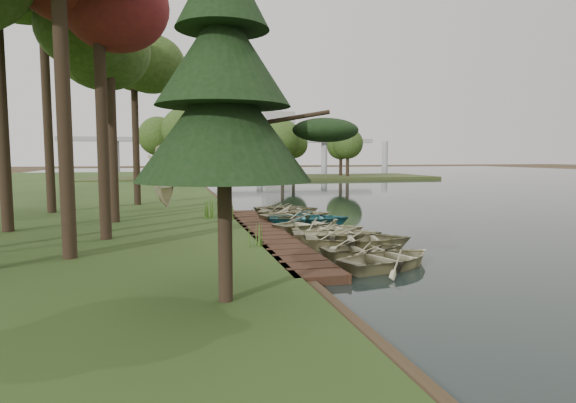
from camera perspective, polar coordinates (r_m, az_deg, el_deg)
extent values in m
plane|color=#3D2F1D|center=(21.03, 1.68, -4.17)|extent=(300.00, 300.00, 0.00)
cube|color=black|center=(53.59, 27.84, 1.10)|extent=(130.00, 200.00, 0.05)
cube|color=#362115|center=(20.65, -2.61, -3.93)|extent=(1.60, 16.00, 0.30)
cube|color=#36411C|center=(71.36, -2.78, 2.82)|extent=(50.00, 14.00, 0.45)
cylinder|color=black|center=(70.68, -21.77, 4.54)|extent=(0.50, 0.50, 4.80)
sphere|color=#314A19|center=(70.74, -21.87, 7.45)|extent=(5.60, 5.60, 5.60)
cylinder|color=black|center=(70.06, -16.35, 4.70)|extent=(0.50, 0.50, 4.80)
sphere|color=#314A19|center=(70.12, -16.43, 7.64)|extent=(5.60, 5.60, 5.60)
cylinder|color=black|center=(70.08, -10.88, 4.82)|extent=(0.50, 0.50, 4.80)
sphere|color=#314A19|center=(70.14, -10.93, 7.77)|extent=(5.60, 5.60, 5.60)
cylinder|color=black|center=(70.73, -5.46, 4.90)|extent=(0.50, 0.50, 4.80)
sphere|color=#314A19|center=(70.79, -5.48, 7.82)|extent=(5.60, 5.60, 5.60)
cylinder|color=black|center=(71.99, -0.18, 4.94)|extent=(0.50, 0.50, 4.80)
sphere|color=#314A19|center=(72.05, -0.18, 7.80)|extent=(5.60, 5.60, 5.60)
cylinder|color=black|center=(73.84, 4.88, 4.93)|extent=(0.50, 0.50, 4.80)
sphere|color=#314A19|center=(73.89, 4.90, 7.72)|extent=(5.60, 5.60, 5.60)
cylinder|color=black|center=(76.22, 9.65, 4.89)|extent=(0.50, 0.50, 4.80)
sphere|color=#314A19|center=(76.27, 9.69, 7.59)|extent=(5.60, 5.60, 5.60)
cube|color=#A5A5A0|center=(140.92, -7.44, 7.25)|extent=(90.00, 4.00, 1.20)
cylinder|color=#A5A5A0|center=(140.74, -19.71, 5.35)|extent=(1.80, 1.80, 8.00)
cylinder|color=#A5A5A0|center=(140.10, -11.51, 5.56)|extent=(1.80, 1.80, 8.00)
cylinder|color=#A5A5A0|center=(142.30, -3.40, 5.65)|extent=(1.80, 1.80, 8.00)
cylinder|color=#A5A5A0|center=(147.20, 4.32, 5.64)|extent=(1.80, 1.80, 8.00)
cylinder|color=#A5A5A0|center=(154.56, 11.42, 5.54)|extent=(1.80, 1.80, 8.00)
cube|color=#A5A5A0|center=(163.98, -1.20, 7.38)|extent=(10.00, 8.00, 18.00)
cube|color=#A5A5A0|center=(165.01, -13.61, 6.18)|extent=(8.00, 8.00, 12.00)
imported|color=#BBB487|center=(15.33, 11.91, -6.33)|extent=(4.23, 3.64, 0.74)
imported|color=#BBB487|center=(16.95, 9.01, -5.33)|extent=(3.15, 2.35, 0.63)
imported|color=#BBB487|center=(18.22, 8.33, -4.24)|extent=(4.56, 3.70, 0.83)
imported|color=#BBB487|center=(19.48, 5.90, -3.69)|extent=(4.07, 3.23, 0.76)
imported|color=#BBB487|center=(21.08, 4.73, -3.08)|extent=(3.42, 2.53, 0.68)
imported|color=#BBB487|center=(22.38, 2.60, -2.48)|extent=(4.35, 3.80, 0.75)
imported|color=#2A6E74|center=(23.87, 2.49, -1.88)|extent=(4.53, 3.63, 0.83)
imported|color=#BBB487|center=(25.27, 1.05, -1.49)|extent=(4.37, 3.48, 0.81)
imported|color=#BBB487|center=(26.68, 0.18, -1.21)|extent=(4.27, 3.75, 0.74)
imported|color=#BBB487|center=(28.47, 0.19, -0.80)|extent=(3.70, 2.78, 0.72)
imported|color=#BBB487|center=(29.67, -1.08, -0.63)|extent=(3.24, 2.45, 0.63)
imported|color=#BBB487|center=(30.11, -14.30, -0.07)|extent=(4.76, 4.39, 0.80)
cylinder|color=black|center=(16.50, -25.10, 11.17)|extent=(0.44, 0.44, 10.01)
cylinder|color=black|center=(19.74, -21.22, 9.74)|extent=(0.43, 0.43, 9.63)
cylinder|color=black|center=(23.68, -30.94, 11.34)|extent=(0.48, 0.48, 11.91)
cylinder|color=black|center=(24.72, -20.11, 8.03)|extent=(0.42, 0.42, 8.93)
ellipsoid|color=#314A19|center=(25.34, -20.46, 18.16)|extent=(4.74, 4.74, 4.03)
cylinder|color=black|center=(30.37, -26.67, 10.24)|extent=(0.48, 0.48, 12.10)
cylinder|color=black|center=(33.07, -17.62, 8.03)|extent=(0.43, 0.43, 9.68)
ellipsoid|color=#314A19|center=(33.66, -17.87, 16.28)|extent=(4.72, 4.72, 4.01)
cylinder|color=black|center=(10.65, -7.47, -3.58)|extent=(0.32, 0.32, 3.11)
cone|color=black|center=(10.55, -7.64, 9.46)|extent=(3.80, 3.80, 2.60)
cone|color=black|center=(10.74, -7.74, 17.06)|extent=(2.90, 2.90, 2.25)
cone|color=#3F661E|center=(17.17, -3.78, -3.76)|extent=(0.60, 0.60, 0.94)
cone|color=#3F661E|center=(24.31, -6.75, -1.06)|extent=(0.60, 0.60, 0.94)
cone|color=#3F661E|center=(25.31, -9.42, -0.75)|extent=(0.60, 0.60, 1.03)
cone|color=#3F661E|center=(25.12, -9.28, -0.70)|extent=(0.60, 0.60, 1.10)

